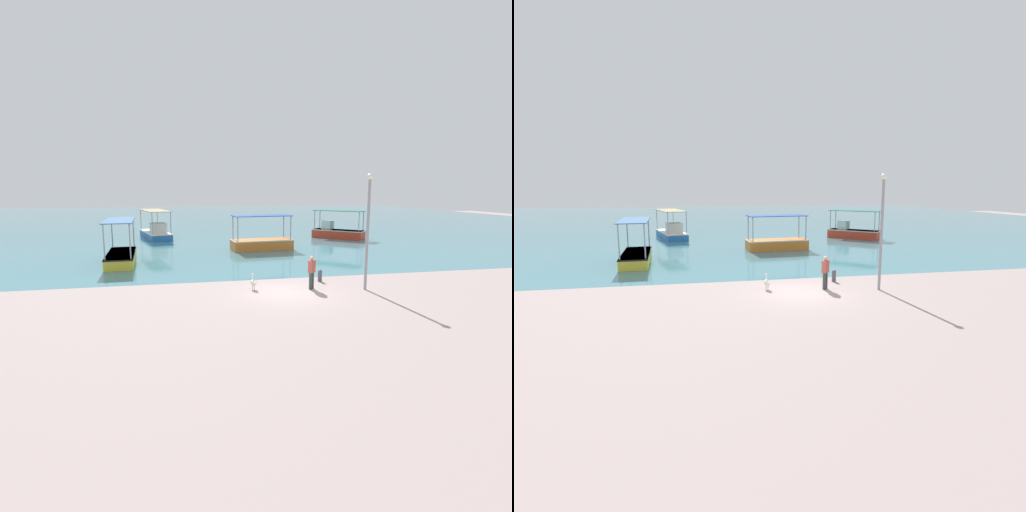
% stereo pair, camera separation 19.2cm
% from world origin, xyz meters
% --- Properties ---
extents(ground, '(120.00, 120.00, 0.00)m').
position_xyz_m(ground, '(0.00, 0.00, 0.00)').
color(ground, '#A28D89').
extents(harbor_water, '(110.00, 90.00, 0.00)m').
position_xyz_m(harbor_water, '(0.00, 48.00, 0.00)').
color(harbor_water, teal).
rests_on(harbor_water, ground).
extents(fishing_boat_near_right, '(5.15, 2.41, 2.81)m').
position_xyz_m(fishing_boat_near_right, '(1.75, 13.77, 0.58)').
color(fishing_boat_near_right, orange).
rests_on(fishing_boat_near_right, harbor_water).
extents(fishing_boat_far_right, '(4.89, 4.76, 2.79)m').
position_xyz_m(fishing_boat_far_right, '(10.89, 19.66, 0.66)').
color(fishing_boat_far_right, red).
rests_on(fishing_boat_far_right, harbor_water).
extents(fishing_boat_outer, '(2.14, 5.98, 2.92)m').
position_xyz_m(fishing_boat_outer, '(-8.88, 9.78, 0.55)').
color(fishing_boat_outer, gold).
rests_on(fishing_boat_outer, harbor_water).
extents(fishing_boat_near_left, '(3.54, 6.78, 2.83)m').
position_xyz_m(fishing_boat_near_left, '(-7.11, 23.05, 0.64)').
color(fishing_boat_near_left, '#2667B0').
rests_on(fishing_boat_near_left, harbor_water).
extents(pelican, '(0.32, 0.81, 0.80)m').
position_xyz_m(pelican, '(-1.53, 0.91, 0.38)').
color(pelican, '#E0997A').
rests_on(pelican, ground).
extents(lamp_post, '(0.28, 0.28, 5.70)m').
position_xyz_m(lamp_post, '(3.97, -0.19, 3.21)').
color(lamp_post, gray).
rests_on(lamp_post, ground).
extents(mooring_bollard, '(0.23, 0.23, 0.66)m').
position_xyz_m(mooring_bollard, '(2.37, 1.92, 0.35)').
color(mooring_bollard, '#47474C').
rests_on(mooring_bollard, ground).
extents(fisherman_standing, '(0.44, 0.43, 1.69)m').
position_xyz_m(fisherman_standing, '(1.35, 0.43, 0.91)').
color(fisherman_standing, '#343D3A').
rests_on(fisherman_standing, ground).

